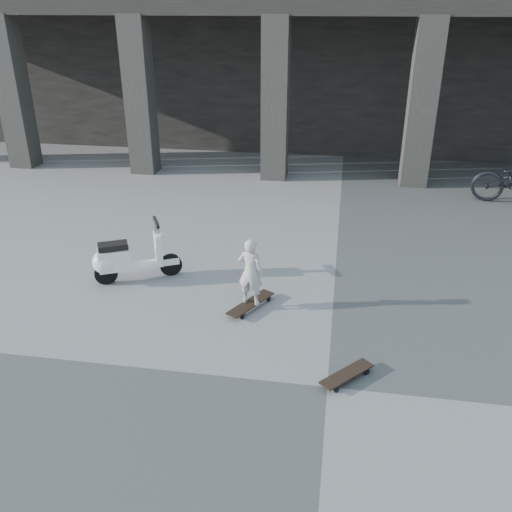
% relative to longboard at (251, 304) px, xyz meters
% --- Properties ---
extents(ground, '(90.00, 90.00, 0.00)m').
position_rel_longboard_xyz_m(ground, '(1.24, -1.70, -0.07)').
color(ground, '#464644').
rests_on(ground, ground).
extents(colonnade, '(28.00, 8.82, 6.00)m').
position_rel_longboard_xyz_m(colonnade, '(1.24, 12.07, 2.96)').
color(colonnade, black).
rests_on(colonnade, ground).
extents(longboard, '(0.64, 0.93, 0.09)m').
position_rel_longboard_xyz_m(longboard, '(0.00, 0.00, 0.00)').
color(longboard, black).
rests_on(longboard, ground).
extents(skateboard_spare, '(0.68, 0.72, 0.09)m').
position_rel_longboard_xyz_m(skateboard_spare, '(1.47, -1.51, -0.00)').
color(skateboard_spare, black).
rests_on(skateboard_spare, ground).
extents(child, '(0.43, 0.32, 1.05)m').
position_rel_longboard_xyz_m(child, '(0.00, -0.00, 0.55)').
color(child, '#BCB9A9').
rests_on(child, longboard).
extents(scooter, '(1.35, 0.82, 1.02)m').
position_rel_longboard_xyz_m(scooter, '(-2.25, 0.53, 0.33)').
color(scooter, black).
rests_on(scooter, ground).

